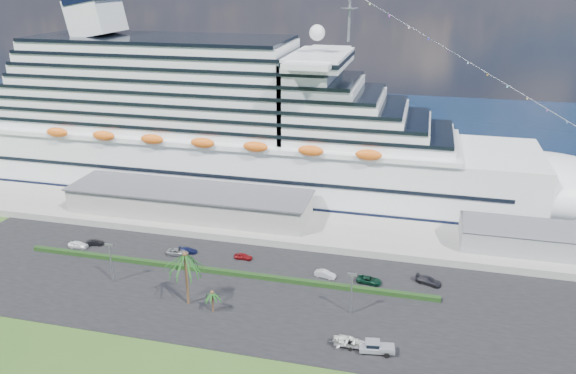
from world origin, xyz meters
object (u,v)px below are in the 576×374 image
(boat_trailer, at_px, (349,341))
(pickup_truck, at_px, (376,347))
(cruise_ship, at_px, (232,132))
(parked_car_3, at_px, (188,250))

(boat_trailer, bearing_deg, pickup_truck, -4.03)
(cruise_ship, height_order, boat_trailer, cruise_ship)
(pickup_truck, bearing_deg, cruise_ship, 125.43)
(cruise_ship, xyz_separation_m, boat_trailer, (42.60, -65.91, -15.41))
(cruise_ship, distance_m, boat_trailer, 79.97)
(cruise_ship, relative_size, parked_car_3, 45.60)
(parked_car_3, relative_size, boat_trailer, 0.69)
(cruise_ship, height_order, pickup_truck, cruise_ship)
(parked_car_3, height_order, pickup_truck, pickup_truck)
(cruise_ship, height_order, parked_car_3, cruise_ship)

